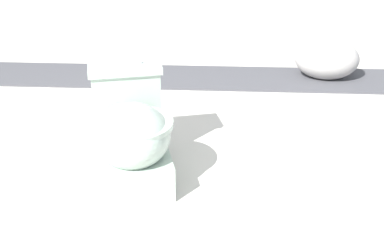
# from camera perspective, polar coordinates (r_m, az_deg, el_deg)

# --- Properties ---
(ground_plane) EXTENTS (14.00, 14.00, 0.00)m
(ground_plane) POSITION_cam_1_polar(r_m,az_deg,el_deg) (2.38, -10.17, -5.80)
(ground_plane) COLOR beige
(gravel_strip) EXTENTS (0.56, 8.00, 0.01)m
(gravel_strip) POSITION_cam_1_polar(r_m,az_deg,el_deg) (3.59, 2.63, 5.40)
(gravel_strip) COLOR #4C4C51
(gravel_strip) RESTS_ON ground
(toilet) EXTENTS (0.70, 0.52, 0.52)m
(toilet) POSITION_cam_1_polar(r_m,az_deg,el_deg) (2.21, -7.78, -1.71)
(toilet) COLOR #B2C6B7
(toilet) RESTS_ON ground
(boulder_near) EXTENTS (0.42, 0.53, 0.32)m
(boulder_near) POSITION_cam_1_polar(r_m,az_deg,el_deg) (3.70, 16.74, 7.44)
(boulder_near) COLOR #B7B2AD
(boulder_near) RESTS_ON ground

